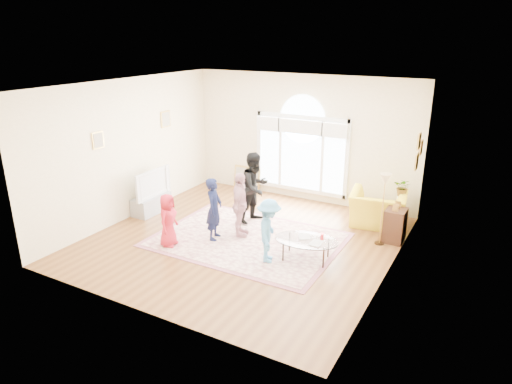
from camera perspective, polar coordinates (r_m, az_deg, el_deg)
The scene contains 18 objects.
ground at distance 9.66m, azimuth -1.68°, elevation -6.03°, with size 6.00×6.00×0.00m, color brown.
room_shell at distance 11.55m, azimuth 5.50°, elevation 6.37°, with size 6.00×6.00×6.00m.
area_rug at distance 9.67m, azimuth -1.10°, elevation -5.96°, with size 3.60×2.60×0.02m, color beige.
rug_border at distance 9.67m, azimuth -1.10°, elevation -5.98°, with size 3.80×2.80×0.01m, color #9C5868.
tv_console at distance 11.34m, azimuth -12.96°, elevation -1.47°, with size 0.45×1.00×0.42m, color #92949A.
television at distance 11.16m, azimuth -13.14°, elevation 1.13°, with size 0.18×1.16×0.67m.
coffee_table at distance 8.76m, azimuth 6.30°, elevation -6.06°, with size 1.33×0.96×0.54m.
armchair at distance 10.61m, azimuth 14.96°, elevation -2.07°, with size 1.20×1.05×0.78m, color yellow.
side_cabinet at distance 9.94m, azimuth 16.96°, elevation -3.97°, with size 0.40×0.50×0.70m, color black.
floor_lamp at distance 9.39m, azimuth 15.82°, elevation 0.86°, with size 0.29×0.29×1.51m.
plant_pedestal at distance 10.76m, azimuth 17.59°, elevation -2.25°, with size 0.20×0.20×0.70m, color white.
potted_plant at distance 10.58m, azimuth 17.89°, elevation 0.56°, with size 0.37×0.32×0.41m, color #33722D.
leaning_picture at distance 12.72m, azimuth -1.11°, elevation 0.33°, with size 0.80×0.05×0.62m, color tan.
child_red at distance 9.36m, azimuth -10.95°, elevation -3.46°, with size 0.54×0.35×1.10m, color red.
child_navy at distance 9.49m, azimuth -5.26°, elevation -2.11°, with size 0.48×0.32×1.32m, color #101534.
child_black at distance 10.30m, azimuth -0.13°, elevation 0.58°, with size 0.79×0.61×1.62m, color black.
child_pink at distance 9.58m, azimuth -2.03°, elevation -1.61°, with size 0.82×0.34×1.40m, color #CC919B.
child_blue at distance 8.54m, azimuth 1.63°, elevation -4.88°, with size 0.80×0.46×1.24m, color #519CD5.
Camera 1 is at (4.48, -7.50, 4.13)m, focal length 32.00 mm.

